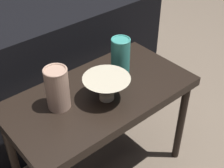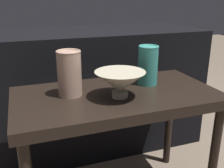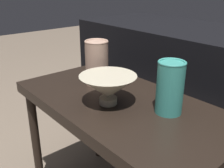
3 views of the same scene
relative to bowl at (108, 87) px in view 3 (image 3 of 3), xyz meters
name	(u,v)px [view 3 (image 3 of 3)]	position (x,y,z in m)	size (l,w,h in m)	color
table	(120,116)	(0.01, 0.05, -0.12)	(0.79, 0.41, 0.51)	black
couch_backdrop	(201,101)	(0.01, 0.58, -0.23)	(1.32, 0.50, 0.69)	black
bowl	(108,87)	(0.00, 0.00, 0.00)	(0.19, 0.19, 0.10)	#B2A88E
vase_textured_left	(97,62)	(-0.17, 0.08, 0.03)	(0.09, 0.09, 0.17)	tan
vase_colorful_right	(170,87)	(0.16, 0.10, 0.02)	(0.08, 0.08, 0.16)	teal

